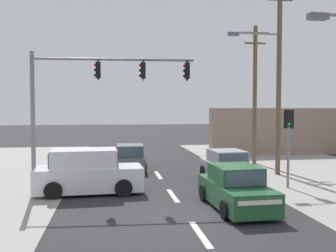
# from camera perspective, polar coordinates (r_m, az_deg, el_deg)

# --- Properties ---
(ground_plane) EXTENTS (140.00, 140.00, 0.00)m
(ground_plane) POSITION_cam_1_polar(r_m,az_deg,el_deg) (13.70, 2.76, -12.82)
(ground_plane) COLOR #28282B
(lane_dash_near) EXTENTS (0.20, 2.40, 0.01)m
(lane_dash_near) POSITION_cam_1_polar(r_m,az_deg,el_deg) (11.83, 4.71, -15.35)
(lane_dash_near) COLOR silver
(lane_dash_near) RESTS_ON ground
(lane_dash_mid) EXTENTS (0.20, 2.40, 0.01)m
(lane_dash_mid) POSITION_cam_1_polar(r_m,az_deg,el_deg) (16.57, 0.71, -10.06)
(lane_dash_mid) COLOR silver
(lane_dash_mid) RESTS_ON ground
(lane_dash_far) EXTENTS (0.20, 2.40, 0.01)m
(lane_dash_far) POSITION_cam_1_polar(r_m,az_deg,el_deg) (21.42, -1.43, -7.12)
(lane_dash_far) COLOR silver
(lane_dash_far) RESTS_ON ground
(utility_pole_midground_right) EXTENTS (3.78, 0.42, 10.50)m
(utility_pole_midground_right) POSITION_cam_1_polar(r_m,az_deg,el_deg) (22.05, 15.51, 7.72)
(utility_pole_midground_right) COLOR brown
(utility_pole_midground_right) RESTS_ON ground
(utility_pole_background_right) EXTENTS (1.80, 0.26, 8.85)m
(utility_pole_background_right) POSITION_cam_1_polar(r_m,az_deg,el_deg) (25.90, 12.49, 4.87)
(utility_pole_background_right) COLOR brown
(utility_pole_background_right) RESTS_ON ground
(traffic_signal_mast) EXTENTS (6.89, 0.62, 6.00)m
(traffic_signal_mast) POSITION_cam_1_polar(r_m,az_deg,el_deg) (17.00, -11.22, 4.98)
(traffic_signal_mast) COLOR slate
(traffic_signal_mast) RESTS_ON ground
(pedestal_signal_right_kerb) EXTENTS (0.43, 0.31, 3.56)m
(pedestal_signal_right_kerb) POSITION_cam_1_polar(r_m,az_deg,el_deg) (18.52, 17.10, -1.27)
(pedestal_signal_right_kerb) COLOR slate
(pedestal_signal_right_kerb) RESTS_ON ground
(shopfront_wall_far) EXTENTS (12.00, 1.00, 3.60)m
(shopfront_wall_far) POSITION_cam_1_polar(r_m,az_deg,el_deg) (32.03, 16.66, -0.72)
(shopfront_wall_far) COLOR gray
(shopfront_wall_far) RESTS_ON ground
(sedan_kerbside_parked) EXTENTS (2.01, 4.30, 1.56)m
(sedan_kerbside_parked) POSITION_cam_1_polar(r_m,az_deg,el_deg) (14.64, 9.81, -9.01)
(sedan_kerbside_parked) COLOR #235633
(sedan_kerbside_parked) RESTS_ON ground
(sedan_receding_far) EXTENTS (2.04, 4.31, 1.56)m
(sedan_receding_far) POSITION_cam_1_polar(r_m,az_deg,el_deg) (19.63, 8.59, -5.99)
(sedan_receding_far) COLOR #A3A8AD
(sedan_receding_far) RESTS_ON ground
(hatchback_crossing_left) EXTENTS (1.88, 3.69, 1.53)m
(hatchback_crossing_left) POSITION_cam_1_polar(r_m,az_deg,el_deg) (22.87, -5.52, -4.73)
(hatchback_crossing_left) COLOR slate
(hatchback_crossing_left) RESTS_ON ground
(suv_oncoming_near) EXTENTS (4.61, 2.22, 1.90)m
(suv_oncoming_near) POSITION_cam_1_polar(r_m,az_deg,el_deg) (17.17, -11.59, -6.67)
(suv_oncoming_near) COLOR silver
(suv_oncoming_near) RESTS_ON ground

